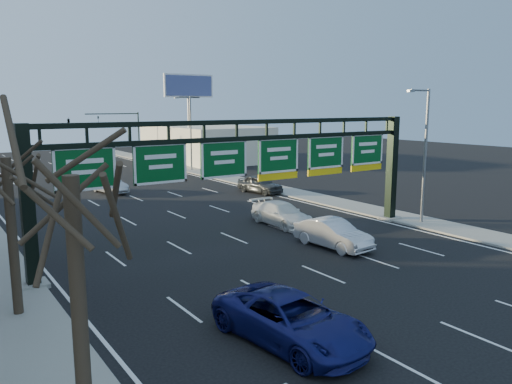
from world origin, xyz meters
TOP-DOWN VIEW (x-y plane):
  - ground at (0.00, 0.00)m, footprint 160.00×160.00m
  - sidewalk_right at (12.80, 20.00)m, footprint 3.00×120.00m
  - lane_markings at (0.00, 20.00)m, footprint 21.60×120.00m
  - sign_gantry at (0.16, 8.00)m, footprint 24.60×1.20m
  - building_right_distant at (20.00, 50.00)m, footprint 12.00×20.00m
  - tree_near at (-12.80, -4.00)m, footprint 3.60×3.60m
  - tree_gantry at (-12.80, 5.00)m, footprint 3.60×3.60m
  - streetlight_near at (12.47, 6.00)m, footprint 2.15×0.22m
  - streetlight_far at (12.47, 40.00)m, footprint 2.15×0.22m
  - billboard_right at (15.00, 44.98)m, footprint 7.00×0.50m
  - traffic_signal_mast at (5.69, 55.00)m, footprint 10.16×0.54m
  - car_blue_suv at (-5.57, -2.57)m, footprint 3.42×6.23m
  - car_silver_sedan at (3.54, 5.10)m, footprint 2.01×4.95m
  - car_white_wagon at (4.44, 11.01)m, footprint 2.18×5.26m
  - car_grey_far at (10.50, 22.24)m, footprint 2.63×4.97m
  - car_silver_distant at (-1.01, 29.93)m, footprint 2.27×4.84m

SIDE VIEW (x-z plane):
  - ground at x=0.00m, z-range 0.00..0.00m
  - lane_markings at x=0.00m, z-range 0.00..0.01m
  - sidewalk_right at x=12.80m, z-range 0.00..0.12m
  - car_white_wagon at x=4.44m, z-range 0.00..1.52m
  - car_silver_distant at x=-1.01m, z-range 0.00..1.53m
  - car_silver_sedan at x=3.54m, z-range 0.00..1.60m
  - car_grey_far at x=10.50m, z-range 0.00..1.61m
  - car_blue_suv at x=-5.57m, z-range 0.00..1.65m
  - building_right_distant at x=20.00m, z-range 0.00..5.00m
  - sign_gantry at x=0.16m, z-range 1.03..8.23m
  - streetlight_near at x=12.47m, z-range 0.58..9.58m
  - streetlight_far at x=12.47m, z-range 0.58..9.58m
  - traffic_signal_mast at x=5.69m, z-range 2.00..9.00m
  - tree_gantry at x=-12.80m, z-range 2.87..11.35m
  - tree_near at x=-12.80m, z-range 3.05..11.91m
  - billboard_right at x=15.00m, z-range 3.06..15.06m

